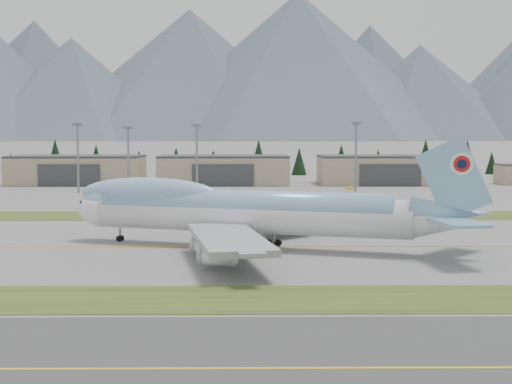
{
  "coord_description": "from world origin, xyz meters",
  "views": [
    {
      "loc": [
        -5.64,
        -117.48,
        18.67
      ],
      "look_at": [
        -4.36,
        13.97,
        8.0
      ],
      "focal_mm": 50.0,
      "sensor_mm": 36.0,
      "label": 1
    }
  ],
  "objects_px": {
    "hangar_center": "(224,170)",
    "service_vehicle_c": "(431,186)",
    "hangar_right": "(383,170)",
    "service_vehicle_a": "(203,187)",
    "boeing_747_freighter": "(245,211)",
    "hangar_left": "(78,170)",
    "service_vehicle_b": "(350,189)"
  },
  "relations": [
    {
      "from": "hangar_center",
      "to": "service_vehicle_c",
      "type": "height_order",
      "value": "hangar_center"
    },
    {
      "from": "hangar_right",
      "to": "service_vehicle_a",
      "type": "bearing_deg",
      "value": -168.07
    },
    {
      "from": "boeing_747_freighter",
      "to": "hangar_center",
      "type": "bearing_deg",
      "value": 111.14
    },
    {
      "from": "boeing_747_freighter",
      "to": "service_vehicle_c",
      "type": "xyz_separation_m",
      "value": [
        66.86,
        140.88,
        -6.11
      ]
    },
    {
      "from": "boeing_747_freighter",
      "to": "hangar_left",
      "type": "height_order",
      "value": "boeing_747_freighter"
    },
    {
      "from": "hangar_center",
      "to": "service_vehicle_a",
      "type": "relative_size",
      "value": 13.99
    },
    {
      "from": "service_vehicle_c",
      "to": "boeing_747_freighter",
      "type": "bearing_deg",
      "value": -115.89
    },
    {
      "from": "hangar_left",
      "to": "hangar_center",
      "type": "height_order",
      "value": "same"
    },
    {
      "from": "service_vehicle_a",
      "to": "service_vehicle_b",
      "type": "xyz_separation_m",
      "value": [
        50.89,
        -12.37,
        0.0
      ]
    },
    {
      "from": "hangar_center",
      "to": "service_vehicle_c",
      "type": "distance_m",
      "value": 76.41
    },
    {
      "from": "service_vehicle_b",
      "to": "service_vehicle_c",
      "type": "xyz_separation_m",
      "value": [
        31.8,
        16.65,
        0.0
      ]
    },
    {
      "from": "hangar_left",
      "to": "hangar_center",
      "type": "distance_m",
      "value": 55.0
    },
    {
      "from": "boeing_747_freighter",
      "to": "service_vehicle_c",
      "type": "relative_size",
      "value": 14.83
    },
    {
      "from": "hangar_center",
      "to": "service_vehicle_c",
      "type": "xyz_separation_m",
      "value": [
        75.58,
        -9.9,
        -5.39
      ]
    },
    {
      "from": "hangar_center",
      "to": "service_vehicle_c",
      "type": "bearing_deg",
      "value": -7.46
    },
    {
      "from": "hangar_center",
      "to": "service_vehicle_a",
      "type": "bearing_deg",
      "value": -116.63
    },
    {
      "from": "hangar_left",
      "to": "service_vehicle_a",
      "type": "bearing_deg",
      "value": -16.49
    },
    {
      "from": "service_vehicle_a",
      "to": "hangar_right",
      "type": "bearing_deg",
      "value": 23.25
    },
    {
      "from": "hangar_right",
      "to": "service_vehicle_c",
      "type": "bearing_deg",
      "value": -32.43
    },
    {
      "from": "service_vehicle_a",
      "to": "service_vehicle_c",
      "type": "relative_size",
      "value": 0.73
    },
    {
      "from": "hangar_right",
      "to": "service_vehicle_a",
      "type": "xyz_separation_m",
      "value": [
        -67.11,
        -14.18,
        -5.39
      ]
    },
    {
      "from": "hangar_left",
      "to": "service_vehicle_b",
      "type": "distance_m",
      "value": 102.43
    },
    {
      "from": "service_vehicle_c",
      "to": "hangar_center",
      "type": "bearing_deg",
      "value": 172.04
    },
    {
      "from": "service_vehicle_b",
      "to": "service_vehicle_c",
      "type": "relative_size",
      "value": 0.7
    },
    {
      "from": "service_vehicle_a",
      "to": "boeing_747_freighter",
      "type": "bearing_deg",
      "value": -72.08
    },
    {
      "from": "service_vehicle_a",
      "to": "service_vehicle_b",
      "type": "relative_size",
      "value": 1.04
    },
    {
      "from": "boeing_747_freighter",
      "to": "service_vehicle_b",
      "type": "xyz_separation_m",
      "value": [
        35.06,
        124.23,
        -6.11
      ]
    },
    {
      "from": "hangar_left",
      "to": "service_vehicle_b",
      "type": "relative_size",
      "value": 14.56
    },
    {
      "from": "hangar_right",
      "to": "hangar_center",
      "type": "bearing_deg",
      "value": 180.0
    },
    {
      "from": "service_vehicle_a",
      "to": "service_vehicle_b",
      "type": "height_order",
      "value": "service_vehicle_a"
    },
    {
      "from": "boeing_747_freighter",
      "to": "service_vehicle_c",
      "type": "bearing_deg",
      "value": 82.45
    },
    {
      "from": "hangar_right",
      "to": "service_vehicle_a",
      "type": "height_order",
      "value": "hangar_right"
    }
  ]
}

